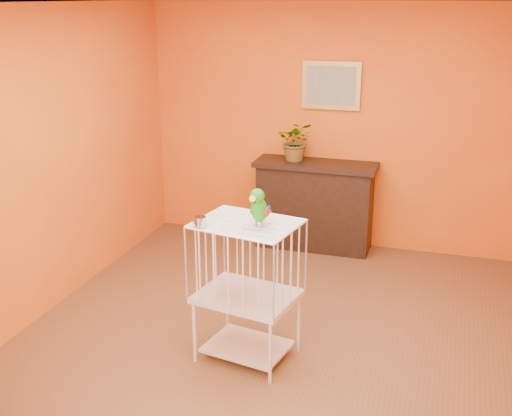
% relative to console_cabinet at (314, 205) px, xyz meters
% --- Properties ---
extents(ground, '(4.50, 4.50, 0.00)m').
position_rel_console_cabinet_xyz_m(ground, '(0.10, -2.02, -0.48)').
color(ground, brown).
rests_on(ground, ground).
extents(room_shell, '(4.50, 4.50, 4.50)m').
position_rel_console_cabinet_xyz_m(room_shell, '(0.10, -2.02, 1.10)').
color(room_shell, orange).
rests_on(room_shell, ground).
extents(console_cabinet, '(1.30, 0.47, 0.96)m').
position_rel_console_cabinet_xyz_m(console_cabinet, '(0.00, 0.00, 0.00)').
color(console_cabinet, black).
rests_on(console_cabinet, ground).
extents(potted_plant, '(0.46, 0.49, 0.33)m').
position_rel_console_cabinet_xyz_m(potted_plant, '(-0.22, -0.04, 0.65)').
color(potted_plant, '#26722D').
rests_on(potted_plant, console_cabinet).
extents(framed_picture, '(0.62, 0.04, 0.50)m').
position_rel_console_cabinet_xyz_m(framed_picture, '(0.10, 0.19, 1.27)').
color(framed_picture, '#AE893E').
rests_on(framed_picture, room_shell).
extents(birdcage, '(0.79, 0.66, 1.09)m').
position_rel_console_cabinet_xyz_m(birdcage, '(0.01, -2.37, 0.09)').
color(birdcage, silver).
rests_on(birdcage, ground).
extents(feed_cup, '(0.09, 0.09, 0.07)m').
position_rel_console_cabinet_xyz_m(feed_cup, '(-0.28, -2.54, 0.65)').
color(feed_cup, silver).
rests_on(feed_cup, birdcage).
extents(parrot, '(0.15, 0.26, 0.29)m').
position_rel_console_cabinet_xyz_m(parrot, '(0.12, -2.42, 0.76)').
color(parrot, '#59544C').
rests_on(parrot, birdcage).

